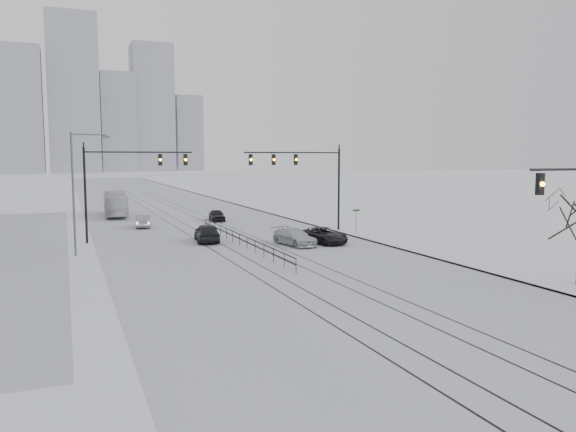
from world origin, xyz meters
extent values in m
plane|color=silver|center=(0.00, 0.00, 0.00)|extent=(500.00, 500.00, 0.00)
cube|color=silver|center=(0.00, 60.00, 0.01)|extent=(22.00, 260.00, 0.02)
cube|color=silver|center=(13.50, 60.00, 0.08)|extent=(5.00, 260.00, 0.16)
cube|color=gray|center=(11.05, 60.00, 0.06)|extent=(0.10, 260.00, 0.12)
cube|color=black|center=(-2.60, 40.00, 0.02)|extent=(0.10, 180.00, 0.01)
cube|color=black|center=(-1.20, 40.00, 0.02)|extent=(0.10, 180.00, 0.01)
cube|color=black|center=(1.20, 40.00, 0.02)|extent=(0.10, 180.00, 0.01)
cube|color=black|center=(2.60, 40.00, 0.02)|extent=(0.10, 180.00, 0.01)
cube|color=#9599A4|center=(-30.00, 260.00, 27.50)|extent=(18.00, 18.00, 55.00)
cube|color=#9599A4|center=(-8.00, 268.00, 36.00)|extent=(22.00, 22.00, 72.00)
cube|color=#9599A4|center=(12.00, 276.00, 24.00)|extent=(16.00, 16.00, 48.00)
cube|color=#9599A4|center=(30.00, 284.00, 32.00)|extent=(20.00, 20.00, 64.00)
cube|color=#9599A4|center=(50.00, 292.00, 20.00)|extent=(14.00, 14.00, 40.00)
cube|color=black|center=(7.00, 6.00, 5.95)|extent=(0.32, 0.24, 1.00)
sphere|color=orange|center=(7.00, 5.86, 5.95)|extent=(0.22, 0.22, 0.22)
cylinder|color=black|center=(11.50, 35.00, 4.00)|extent=(0.20, 0.20, 8.00)
cylinder|color=black|center=(6.75, 35.00, 7.60)|extent=(9.50, 0.12, 0.12)
cube|color=black|center=(2.60, 35.00, 6.95)|extent=(0.32, 0.24, 1.00)
sphere|color=orange|center=(2.60, 34.86, 6.95)|extent=(0.22, 0.22, 0.22)
cube|color=black|center=(4.80, 35.00, 6.95)|extent=(0.32, 0.24, 1.00)
sphere|color=orange|center=(4.80, 34.86, 6.95)|extent=(0.22, 0.22, 0.22)
cube|color=black|center=(7.00, 35.00, 6.95)|extent=(0.32, 0.24, 1.00)
sphere|color=orange|center=(7.00, 34.86, 6.95)|extent=(0.22, 0.22, 0.22)
cylinder|color=black|center=(-11.50, 36.00, 4.00)|extent=(0.20, 0.20, 8.00)
cylinder|color=black|center=(-7.00, 36.00, 7.60)|extent=(9.00, 0.12, 0.12)
cube|color=black|center=(-3.10, 36.00, 6.95)|extent=(0.32, 0.24, 1.00)
sphere|color=orange|center=(-3.10, 35.86, 6.95)|extent=(0.22, 0.22, 0.22)
cube|color=black|center=(-5.30, 36.00, 6.95)|extent=(0.32, 0.24, 1.00)
sphere|color=orange|center=(-5.30, 35.86, 6.95)|extent=(0.22, 0.22, 0.22)
cylinder|color=#595B60|center=(-12.50, 30.00, 4.50)|extent=(0.16, 0.16, 9.00)
cylinder|color=#595B60|center=(-11.30, 30.00, 8.80)|extent=(2.40, 0.10, 0.10)
cube|color=#595B60|center=(-10.10, 30.00, 8.65)|extent=(0.50, 0.25, 0.18)
cube|color=black|center=(0.00, 30.00, 0.95)|extent=(0.06, 24.00, 0.06)
cube|color=black|center=(0.00, 30.00, 0.55)|extent=(0.06, 24.00, 0.06)
cylinder|color=#595B60|center=(11.80, 32.00, 1.20)|extent=(0.06, 0.06, 2.40)
cube|color=#0C4C19|center=(11.80, 32.00, 2.30)|extent=(0.70, 0.04, 0.18)
imported|color=black|center=(-2.00, 32.92, 0.79)|extent=(2.43, 4.85, 1.58)
imported|color=#929498|center=(-5.76, 45.02, 0.66)|extent=(1.92, 4.15, 1.32)
imported|color=black|center=(6.90, 28.56, 0.66)|extent=(3.03, 5.08, 1.32)
imported|color=#B6BBBF|center=(4.19, 28.43, 0.68)|extent=(2.81, 4.98, 1.36)
imported|color=black|center=(2.74, 47.96, 0.65)|extent=(1.92, 3.95, 1.30)
imported|color=silver|center=(-7.43, 57.72, 1.48)|extent=(2.96, 10.72, 2.96)
camera|label=1|loc=(-13.01, -13.40, 7.15)|focal=35.00mm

